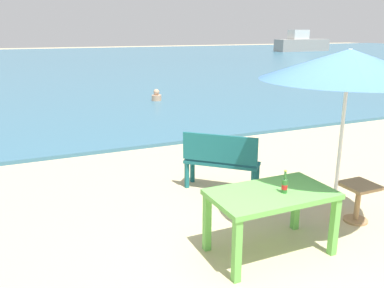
{
  "coord_description": "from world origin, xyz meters",
  "views": [
    {
      "loc": [
        -2.94,
        -3.1,
        2.51
      ],
      "look_at": [
        -0.21,
        3.0,
        0.6
      ],
      "focal_mm": 37.46,
      "sensor_mm": 36.0,
      "label": 1
    }
  ],
  "objects": [
    {
      "name": "ground_plane",
      "position": [
        0.0,
        0.0,
        0.0
      ],
      "size": [
        120.0,
        120.0,
        0.0
      ],
      "primitive_type": "plane",
      "color": "#C6B287"
    },
    {
      "name": "picnic_table_green",
      "position": [
        -0.41,
        0.34,
        0.65
      ],
      "size": [
        1.4,
        0.8,
        0.76
      ],
      "color": "#60B24C",
      "rests_on": "ground_plane"
    },
    {
      "name": "bench_teal_center",
      "position": [
        -0.05,
        2.23,
        0.54
      ],
      "size": [
        1.12,
        1.08,
        0.95
      ],
      "color": "#196066",
      "rests_on": "ground_plane"
    },
    {
      "name": "patio_umbrella",
      "position": [
        0.71,
        0.52,
        2.12
      ],
      "size": [
        2.1,
        2.1,
        2.3
      ],
      "color": "silver",
      "rests_on": "ground_plane"
    },
    {
      "name": "swimmer_person",
      "position": [
        1.69,
        10.32,
        0.24
      ],
      "size": [
        0.34,
        0.34,
        0.41
      ],
      "color": "tan",
      "rests_on": "sea_water"
    },
    {
      "name": "boat_sailboat",
      "position": [
        28.46,
        35.69,
        0.95
      ],
      "size": [
        6.66,
        1.82,
        2.42
      ],
      "color": "gray",
      "rests_on": "sea_water"
    },
    {
      "name": "side_table_wood",
      "position": [
        1.12,
        0.51,
        0.35
      ],
      "size": [
        0.44,
        0.44,
        0.54
      ],
      "color": "#9E7A51",
      "rests_on": "ground_plane"
    },
    {
      "name": "beer_bottle_amber",
      "position": [
        -0.3,
        0.26,
        0.85
      ],
      "size": [
        0.07,
        0.07,
        0.26
      ],
      "color": "#2D662D",
      "rests_on": "picnic_table_green"
    },
    {
      "name": "sea_water",
      "position": [
        0.0,
        30.0,
        0.04
      ],
      "size": [
        120.0,
        50.0,
        0.08
      ],
      "primitive_type": "cube",
      "color": "#386B84",
      "rests_on": "ground_plane"
    }
  ]
}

